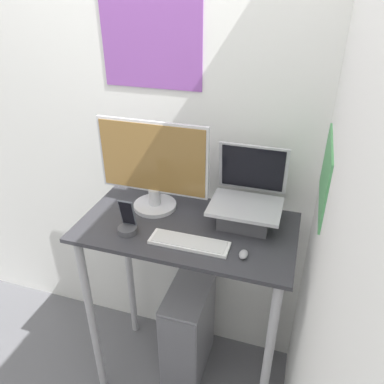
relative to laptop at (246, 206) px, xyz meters
name	(u,v)px	position (x,y,z in m)	size (l,w,h in m)	color
wall_back	(208,153)	(-0.25, 0.24, 0.13)	(6.00, 0.06, 2.60)	white
wall_side_right	(328,245)	(0.33, -0.37, 0.13)	(0.06, 6.00, 2.60)	white
desk	(187,264)	(-0.25, -0.11, -0.31)	(0.99, 0.53, 1.09)	#333338
laptop	(246,206)	(0.00, 0.00, 0.00)	(0.32, 0.28, 0.34)	#4C4C51
monitor	(153,169)	(-0.45, 0.00, 0.12)	(0.54, 0.21, 0.44)	silver
keyboard	(189,243)	(-0.20, -0.24, -0.08)	(0.34, 0.10, 0.02)	white
mouse	(243,254)	(0.04, -0.25, -0.07)	(0.04, 0.06, 0.03)	#99999E
cell_phone	(127,225)	(-0.48, -0.24, -0.05)	(0.09, 0.09, 0.16)	#4C4C51
computer_tower	(188,330)	(-0.27, -0.03, -0.88)	(0.22, 0.40, 0.59)	gray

